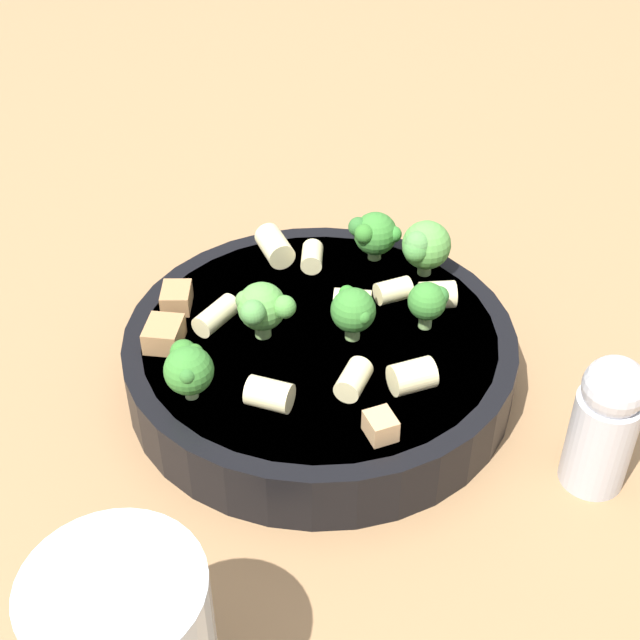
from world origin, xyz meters
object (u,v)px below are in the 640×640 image
broccoli_floret_0 (374,234)px  rigatoni_6 (393,291)px  broccoli_floret_4 (262,307)px  pepper_shaker (605,423)px  broccoli_floret_5 (424,246)px  chicken_chunk_1 (378,427)px  rigatoni_0 (412,376)px  pasta_bowl (320,353)px  rigatoni_2 (271,247)px  broccoli_floret_2 (353,311)px  rigatoni_7 (216,316)px  broccoli_floret_1 (429,301)px  broccoli_floret_3 (188,368)px  rigatoni_5 (435,292)px  rigatoni_8 (352,301)px  rigatoni_3 (269,394)px  chicken_chunk_0 (177,298)px  chicken_chunk_2 (164,334)px  rigatoni_4 (312,257)px  rigatoni_1 (352,380)px

broccoli_floret_0 → rigatoni_6: 0.05m
broccoli_floret_4 → pepper_shaker: pepper_shaker is taller
broccoli_floret_0 → broccoli_floret_5: (0.02, -0.03, 0.00)m
chicken_chunk_1 → rigatoni_0: bearing=40.2°
pasta_bowl → rigatoni_2: 0.09m
pasta_bowl → pepper_shaker: bearing=-48.7°
broccoli_floret_2 → rigatoni_7: 0.08m
broccoli_floret_1 → broccoli_floret_3: broccoli_floret_3 is taller
rigatoni_5 → rigatoni_8: bearing=167.8°
rigatoni_5 → broccoli_floret_2: bearing=-167.4°
rigatoni_2 → rigatoni_8: bearing=-68.1°
rigatoni_6 → pepper_shaker: 0.15m
broccoli_floret_3 → rigatoni_7: (0.03, 0.05, -0.01)m
broccoli_floret_0 → broccoli_floret_5: 0.04m
rigatoni_2 → rigatoni_3: 0.14m
broccoli_floret_0 → pepper_shaker: (0.05, -0.19, -0.01)m
broccoli_floret_0 → broccoli_floret_4: (-0.09, -0.05, 0.00)m
broccoli_floret_2 → pasta_bowl: bearing=148.3°
broccoli_floret_0 → broccoli_floret_2: bearing=-121.4°
rigatoni_5 → chicken_chunk_0: bearing=160.7°
broccoli_floret_0 → pepper_shaker: pepper_shaker is taller
rigatoni_8 → broccoli_floret_5: bearing=18.8°
rigatoni_6 → chicken_chunk_1: 0.12m
chicken_chunk_0 → broccoli_floret_4: bearing=-48.6°
pasta_bowl → chicken_chunk_2: size_ratio=9.59×
rigatoni_4 → rigatoni_6: size_ratio=1.02×
pasta_bowl → rigatoni_2: (-0.00, 0.08, 0.02)m
rigatoni_2 → rigatoni_8: size_ratio=1.32×
broccoli_floret_2 → rigatoni_6: size_ratio=1.55×
broccoli_floret_2 → rigatoni_7: size_ratio=1.14×
rigatoni_1 → rigatoni_2: bearing=90.7°
pasta_bowl → broccoli_floret_3: (-0.08, -0.03, 0.03)m
chicken_chunk_0 → rigatoni_3: bearing=-75.8°
rigatoni_5 → chicken_chunk_2: size_ratio=0.90×
chicken_chunk_2 → broccoli_floret_1: bearing=-14.4°
pasta_bowl → chicken_chunk_1: 0.09m
broccoli_floret_2 → rigatoni_6: 0.05m
broccoli_floret_1 → rigatoni_6: 0.03m
broccoli_floret_4 → rigatoni_7: size_ratio=1.21×
rigatoni_3 → rigatoni_8: (0.07, 0.06, -0.00)m
rigatoni_8 → chicken_chunk_2: bearing=175.5°
chicken_chunk_0 → pepper_shaker: bearing=-44.6°
broccoli_floret_2 → rigatoni_4: size_ratio=1.52×
rigatoni_0 → broccoli_floret_2: bearing=104.5°
broccoli_floret_3 → broccoli_floret_5: (0.17, 0.06, 0.00)m
broccoli_floret_1 → broccoli_floret_4: size_ratio=0.85×
pasta_bowl → broccoli_floret_3: bearing=-163.3°
broccoli_floret_5 → chicken_chunk_0: (-0.16, 0.02, -0.02)m
rigatoni_6 → rigatoni_7: bearing=172.5°
pepper_shaker → chicken_chunk_1: bearing=161.7°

